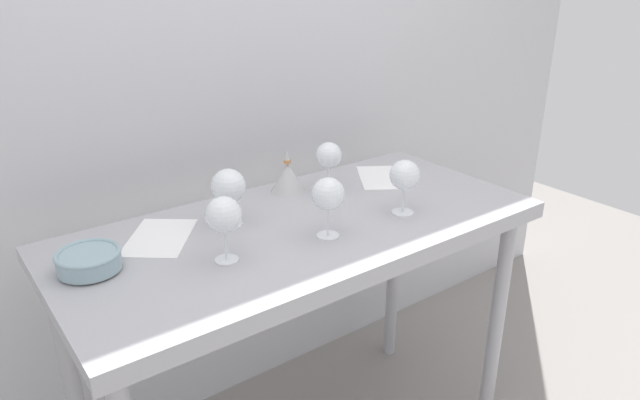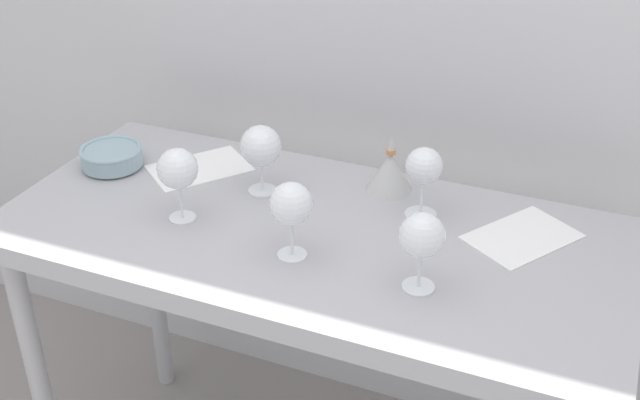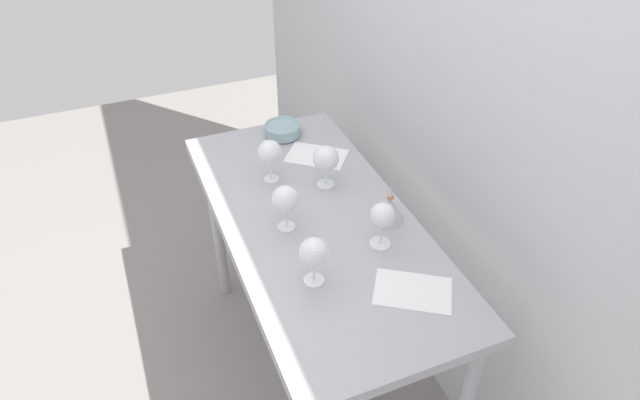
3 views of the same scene
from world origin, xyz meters
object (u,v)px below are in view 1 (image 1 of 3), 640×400
Objects in this scene: tasting_sheet_lower at (382,177)px; decanter_funnel at (288,177)px; wine_glass_near_right at (405,176)px; tasting_bowl at (89,260)px; wine_glass_near_left at (224,216)px; wine_glass_far_right at (329,157)px; tasting_sheet_upper at (160,237)px; wine_glass_far_left at (229,187)px; wine_glass_near_center at (328,195)px.

decanter_funnel reaches higher than tasting_sheet_lower.
tasting_bowl is (-0.86, 0.20, -0.09)m from wine_glass_near_right.
wine_glass_near_left is 1.19× the size of decanter_funnel.
wine_glass_far_right is 0.59m from tasting_sheet_upper.
wine_glass_near_left is at bearing 175.16° from wine_glass_near_right.
wine_glass_far_right is 1.01× the size of wine_glass_near_right.
decanter_funnel is at bearing 116.66° from wine_glass_near_right.
decanter_funnel is (0.28, 0.12, -0.07)m from wine_glass_far_left.
wine_glass_near_right is 0.51m from wine_glass_far_left.
tasting_sheet_lower is (0.61, 0.03, -0.11)m from wine_glass_far_left.
wine_glass_far_right is 0.33m from wine_glass_near_center.
tasting_bowl is at bearing 161.95° from wine_glass_near_center.
wine_glass_far_right is 1.16× the size of decanter_funnel.
tasting_sheet_upper is at bearing 144.80° from wine_glass_near_center.
wine_glass_far_right is at bearing 5.74° from wine_glass_far_left.
tasting_bowl is at bearing -167.11° from decanter_funnel.
wine_glass_near_left is 0.74× the size of tasting_sheet_lower.
wine_glass_near_center is 1.18× the size of decanter_funnel.
tasting_sheet_upper is 0.48m from decanter_funnel.
tasting_sheet_lower is at bearing 16.56° from wine_glass_near_left.
wine_glass_near_left is at bearing -155.84° from wine_glass_far_right.
wine_glass_far_right is at bearing 52.38° from wine_glass_near_center.
wine_glass_near_left is 1.04× the size of wine_glass_near_right.
tasting_bowl reaches higher than tasting_sheet_lower.
wine_glass_far_left is at bearing -174.26° from wine_glass_far_right.
wine_glass_far_left is at bearing 128.71° from wine_glass_near_center.
tasting_sheet_upper is (-0.65, 0.27, -0.12)m from wine_glass_near_right.
tasting_sheet_lower is 0.35m from decanter_funnel.
tasting_sheet_lower is at bearing -1.47° from wine_glass_far_right.
wine_glass_far_right is 0.79m from tasting_bowl.
wine_glass_near_left is 0.73× the size of tasting_sheet_upper.
wine_glass_far_left reaches higher than wine_glass_far_right.
wine_glass_near_right is 0.99× the size of wine_glass_far_left.
wine_glass_far_right is 0.38m from wine_glass_far_left.
wine_glass_far_left reaches higher than decanter_funnel.
wine_glass_far_left is 0.31m from decanter_funnel.
wine_glass_near_center is (0.29, -0.04, -0.00)m from wine_glass_near_left.
wine_glass_near_left is 0.29m from wine_glass_near_center.
wine_glass_far_right is 0.72× the size of tasting_sheet_lower.
wine_glass_near_center is 1.03× the size of wine_glass_near_right.
wine_glass_far_right is 0.71× the size of tasting_sheet_upper.
wine_glass_near_right reaches higher than decanter_funnel.
wine_glass_far_right is at bearing 5.22° from tasting_bowl.
wine_glass_far_right is at bearing -148.44° from tasting_sheet_lower.
wine_glass_near_left is 1.01× the size of wine_glass_near_center.
decanter_funnel is at bearing 23.84° from wine_glass_far_left.
wine_glass_near_left reaches higher than wine_glass_far_left.
wine_glass_far_left is at bearing -156.16° from decanter_funnel.
tasting_sheet_upper is (-0.09, 0.22, -0.12)m from wine_glass_near_left.
wine_glass_near_left is 0.34m from tasting_bowl.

